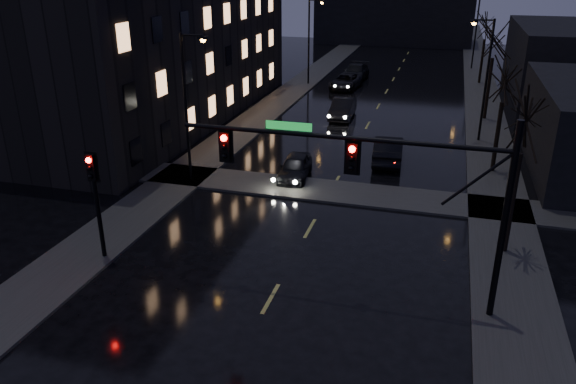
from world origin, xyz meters
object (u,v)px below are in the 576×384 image
Objects in this scene: oncoming_car_a at (295,167)px; oncoming_car_c at (346,81)px; oncoming_car_d at (355,72)px; lead_car at (388,149)px; oncoming_car_b at (343,108)px.

oncoming_car_c is at bearing 89.01° from oncoming_car_a.
lead_car is at bearing -73.70° from oncoming_car_d.
oncoming_car_a is 0.86× the size of oncoming_car_b.
oncoming_car_c is at bearing -90.26° from oncoming_car_d.
oncoming_car_a is 13.56m from oncoming_car_b.
oncoming_car_b is at bearing -67.54° from lead_car.
oncoming_car_b is at bearing 84.69° from oncoming_car_a.
lead_car reaches higher than oncoming_car_a.
oncoming_car_b is 0.91× the size of oncoming_car_c.
oncoming_car_c is 0.90× the size of oncoming_car_d.
oncoming_car_a is at bearing -91.95° from oncoming_car_b.
oncoming_car_d is at bearing 88.08° from oncoming_car_a.
oncoming_car_b is 0.82× the size of oncoming_car_d.
oncoming_car_c is 20.88m from lead_car.
oncoming_car_a is 28.49m from oncoming_car_d.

